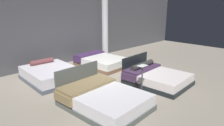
% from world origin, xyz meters
% --- Properties ---
extents(ground_plane, '(18.00, 18.00, 0.02)m').
position_xyz_m(ground_plane, '(0.00, 0.00, -0.01)').
color(ground_plane, gray).
extents(showroom_back_wall, '(18.00, 0.06, 3.50)m').
position_xyz_m(showroom_back_wall, '(0.00, 2.92, 1.75)').
color(showroom_back_wall, '#47474C').
rests_on(showroom_back_wall, ground_plane).
extents(bed_0, '(1.78, 2.26, 0.93)m').
position_xyz_m(bed_0, '(-1.21, -1.48, 0.24)').
color(bed_0, '#505653').
rests_on(bed_0, ground_plane).
extents(bed_1, '(1.70, 2.04, 0.85)m').
position_xyz_m(bed_1, '(1.20, -1.51, 0.23)').
color(bed_1, black).
rests_on(bed_1, ground_plane).
extents(bed_2, '(1.71, 2.12, 0.64)m').
position_xyz_m(bed_2, '(-1.20, 1.27, 0.23)').
color(bed_2, '#4B525F').
rests_on(bed_2, ground_plane).
extents(bed_3, '(1.66, 2.19, 0.47)m').
position_xyz_m(bed_3, '(1.23, 1.31, 0.21)').
color(bed_3, brown).
rests_on(bed_3, ground_plane).
extents(price_sign, '(0.28, 0.24, 0.96)m').
position_xyz_m(price_sign, '(0.00, -1.83, 0.37)').
color(price_sign, '#3F3F44').
rests_on(price_sign, ground_plane).
extents(support_pillar, '(0.32, 0.32, 3.50)m').
position_xyz_m(support_pillar, '(2.56, 2.49, 1.75)').
color(support_pillar, silver).
rests_on(support_pillar, ground_plane).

